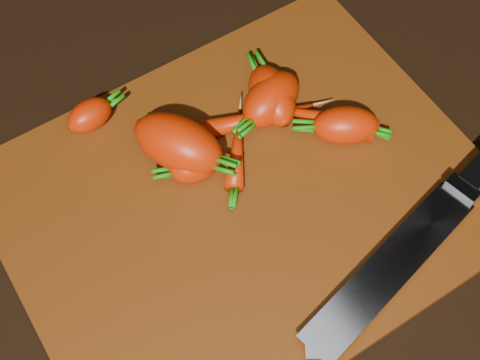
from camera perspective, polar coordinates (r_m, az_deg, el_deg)
ground at (r=0.73m, az=0.42°, el=-1.91°), size 2.00×2.00×0.01m
cutting_board at (r=0.72m, az=0.43°, el=-1.51°), size 0.50×0.40×0.01m
carrot_0 at (r=0.71m, az=-4.03°, el=1.13°), size 0.06×0.05×0.04m
carrot_1 at (r=0.71m, az=-5.28°, el=3.11°), size 0.10×0.12×0.06m
carrot_2 at (r=0.76m, az=2.74°, el=7.20°), size 0.07×0.09×0.05m
carrot_3 at (r=0.75m, az=2.66°, el=6.89°), size 0.09×0.07×0.05m
carrot_4 at (r=0.77m, az=-12.70°, el=5.42°), size 0.06×0.04×0.03m
carrot_5 at (r=0.74m, az=8.98°, el=4.62°), size 0.08×0.07×0.04m
carrot_6 at (r=0.73m, az=-0.25°, el=2.76°), size 0.08×0.09×0.02m
carrot_7 at (r=0.75m, az=1.12°, el=5.23°), size 0.14×0.06×0.03m
carrot_8 at (r=0.75m, az=7.14°, el=5.19°), size 0.10×0.11×0.03m
knife at (r=0.70m, az=13.80°, el=-6.08°), size 0.38×0.12×0.02m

